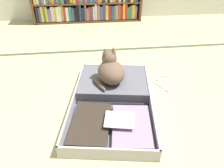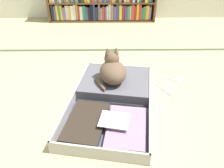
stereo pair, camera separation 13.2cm
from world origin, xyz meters
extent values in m
plane|color=tan|center=(0.00, 0.00, 0.00)|extent=(10.00, 10.00, 0.00)
cube|color=#3E4B33|center=(0.00, 1.16, 0.00)|extent=(4.80, 0.05, 0.00)
cube|color=brown|center=(-0.01, 2.27, 0.01)|extent=(1.57, 0.22, 0.02)
cube|color=brown|center=(-0.01, 2.27, 0.27)|extent=(1.54, 0.22, 0.02)
cube|color=black|center=(-0.74, 2.26, 0.14)|extent=(0.03, 0.19, 0.22)
cube|color=#3B4F8C|center=(-0.71, 2.26, 0.14)|extent=(0.03, 0.19, 0.20)
cube|color=gold|center=(-0.67, 2.26, 0.14)|extent=(0.03, 0.19, 0.22)
cube|color=#348550|center=(-0.64, 2.27, 0.14)|extent=(0.03, 0.19, 0.22)
cube|color=gold|center=(-0.61, 2.26, 0.14)|extent=(0.02, 0.19, 0.21)
cube|color=slate|center=(-0.57, 2.26, 0.13)|extent=(0.04, 0.19, 0.18)
cube|color=silver|center=(-0.53, 2.27, 0.14)|extent=(0.04, 0.19, 0.21)
cube|color=gold|center=(-0.49, 2.27, 0.14)|extent=(0.03, 0.19, 0.20)
cube|color=silver|center=(-0.45, 2.26, 0.14)|extent=(0.04, 0.19, 0.21)
cube|color=silver|center=(-0.41, 2.26, 0.14)|extent=(0.03, 0.19, 0.22)
cube|color=gold|center=(-0.38, 2.28, 0.14)|extent=(0.02, 0.19, 0.22)
cube|color=#C02C3A|center=(-0.35, 2.27, 0.14)|extent=(0.02, 0.19, 0.21)
cube|color=silver|center=(-0.32, 2.26, 0.13)|extent=(0.04, 0.19, 0.20)
cube|color=#37855E|center=(-0.27, 2.27, 0.14)|extent=(0.04, 0.19, 0.20)
cube|color=#2C5281|center=(-0.23, 2.26, 0.13)|extent=(0.03, 0.19, 0.19)
cube|color=black|center=(-0.20, 2.26, 0.13)|extent=(0.03, 0.19, 0.19)
cube|color=black|center=(-0.16, 2.26, 0.14)|extent=(0.04, 0.19, 0.22)
cube|color=navy|center=(-0.13, 2.26, 0.15)|extent=(0.03, 0.19, 0.23)
cube|color=#282A2B|center=(-0.09, 2.27, 0.13)|extent=(0.04, 0.19, 0.18)
cube|color=slate|center=(-0.05, 2.26, 0.15)|extent=(0.03, 0.19, 0.23)
cube|color=#A07657|center=(-0.02, 2.26, 0.12)|extent=(0.03, 0.19, 0.18)
cube|color=#B6393D|center=(0.02, 2.27, 0.13)|extent=(0.03, 0.19, 0.19)
cube|color=#715495|center=(0.04, 2.27, 0.13)|extent=(0.02, 0.19, 0.19)
cube|color=silver|center=(0.07, 2.27, 0.13)|extent=(0.03, 0.19, 0.20)
cube|color=silver|center=(0.11, 2.27, 0.15)|extent=(0.03, 0.19, 0.23)
cube|color=#927062|center=(0.15, 2.26, 0.14)|extent=(0.04, 0.19, 0.22)
cube|color=slate|center=(0.19, 2.27, 0.13)|extent=(0.04, 0.19, 0.19)
cube|color=#394E95|center=(0.23, 2.27, 0.14)|extent=(0.03, 0.19, 0.22)
cube|color=gold|center=(0.27, 2.26, 0.14)|extent=(0.04, 0.19, 0.21)
cube|color=#AC2B2F|center=(0.31, 2.27, 0.14)|extent=(0.04, 0.19, 0.21)
cube|color=#3B4788|center=(0.35, 2.26, 0.13)|extent=(0.03, 0.19, 0.20)
cube|color=#4B8355|center=(0.39, 2.26, 0.13)|extent=(0.04, 0.19, 0.20)
cube|color=silver|center=(0.42, 2.27, 0.14)|extent=(0.02, 0.19, 0.20)
cube|color=#B9433B|center=(0.45, 2.26, 0.14)|extent=(0.04, 0.19, 0.22)
cube|color=red|center=(0.49, 2.27, 0.13)|extent=(0.03, 0.19, 0.20)
cube|color=gold|center=(0.53, 2.26, 0.15)|extent=(0.03, 0.19, 0.23)
cube|color=#AE2E2D|center=(0.56, 2.26, 0.14)|extent=(0.04, 0.19, 0.22)
cube|color=#417554|center=(0.60, 2.27, 0.12)|extent=(0.03, 0.19, 0.18)
cube|color=#427E4F|center=(0.63, 2.27, 0.13)|extent=(0.03, 0.19, 0.19)
cube|color=gold|center=(0.67, 2.27, 0.14)|extent=(0.04, 0.19, 0.20)
cube|color=slate|center=(0.71, 2.27, 0.13)|extent=(0.03, 0.19, 0.18)
cube|color=#B8B3AF|center=(0.07, -0.04, 0.01)|extent=(0.63, 0.55, 0.01)
cube|color=#B8B3AF|center=(0.04, -0.27, 0.05)|extent=(0.56, 0.10, 0.09)
cube|color=#B8B3AF|center=(-0.20, 0.00, 0.05)|extent=(0.09, 0.46, 0.09)
cube|color=#B8B3AF|center=(0.35, -0.09, 0.05)|extent=(0.09, 0.46, 0.09)
cube|color=#4F525D|center=(0.07, -0.04, 0.02)|extent=(0.60, 0.53, 0.01)
cube|color=#B8B3AF|center=(0.15, 0.42, 0.01)|extent=(0.63, 0.55, 0.01)
cube|color=#B8B3AF|center=(0.19, 0.64, 0.05)|extent=(0.56, 0.10, 0.09)
cube|color=#B8B3AF|center=(-0.12, 0.46, 0.05)|extent=(0.09, 0.46, 0.09)
cube|color=#B8B3AF|center=(0.42, 0.37, 0.05)|extent=(0.09, 0.46, 0.09)
cube|color=#4F525D|center=(0.15, 0.42, 0.02)|extent=(0.60, 0.53, 0.01)
cylinder|color=black|center=(0.11, 0.19, 0.02)|extent=(0.54, 0.10, 0.02)
cube|color=#3F407B|center=(-0.06, -0.02, 0.03)|extent=(0.28, 0.41, 0.02)
cube|color=#2D251C|center=(-0.05, -0.02, 0.05)|extent=(0.30, 0.42, 0.02)
cube|color=#9E7B95|center=(0.20, -0.06, 0.03)|extent=(0.28, 0.38, 0.02)
cube|color=gray|center=(0.20, -0.07, 0.05)|extent=(0.29, 0.40, 0.02)
cube|color=white|center=(0.13, -0.05, 0.08)|extent=(0.21, 0.18, 0.01)
cube|color=#585861|center=(0.15, 0.42, 0.05)|extent=(0.59, 0.52, 0.08)
torus|color=white|center=(0.20, 0.41, 0.09)|extent=(0.13, 0.13, 0.01)
cylinder|color=black|center=(0.03, 0.66, 0.05)|extent=(0.02, 0.02, 0.08)
cylinder|color=black|center=(0.34, 0.61, 0.05)|extent=(0.02, 0.02, 0.08)
cube|color=yellow|center=(0.02, -0.26, 0.05)|extent=(0.04, 0.01, 0.02)
cube|color=yellow|center=(0.04, -0.26, 0.02)|extent=(0.03, 0.01, 0.02)
cube|color=yellow|center=(-0.09, -0.24, 0.02)|extent=(0.03, 0.01, 0.02)
ellipsoid|color=brown|center=(0.13, 0.38, 0.17)|extent=(0.24, 0.29, 0.16)
ellipsoid|color=brown|center=(0.12, 0.45, 0.14)|extent=(0.15, 0.11, 0.09)
sphere|color=brown|center=(0.12, 0.44, 0.26)|extent=(0.12, 0.12, 0.12)
cone|color=brown|center=(0.15, 0.44, 0.33)|extent=(0.04, 0.04, 0.05)
cone|color=brown|center=(0.09, 0.43, 0.33)|extent=(0.04, 0.04, 0.05)
sphere|color=gold|center=(0.13, 0.49, 0.27)|extent=(0.02, 0.02, 0.02)
sphere|color=gold|center=(0.09, 0.49, 0.27)|extent=(0.02, 0.02, 0.02)
ellipsoid|color=brown|center=(0.03, 0.32, 0.11)|extent=(0.11, 0.20, 0.03)
cylinder|color=silver|center=(0.63, 0.43, 0.01)|extent=(0.24, 0.30, 0.01)
cylinder|color=silver|center=(0.54, 0.39, 0.00)|extent=(0.10, 0.19, 0.01)
cylinder|color=silver|center=(0.66, 0.53, 0.00)|extent=(0.20, 0.06, 0.01)
torus|color=silver|center=(0.55, 0.50, 0.01)|extent=(0.06, 0.06, 0.01)
camera|label=1|loc=(-0.03, -0.99, 0.99)|focal=33.57mm
camera|label=2|loc=(0.10, -1.00, 0.99)|focal=33.57mm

